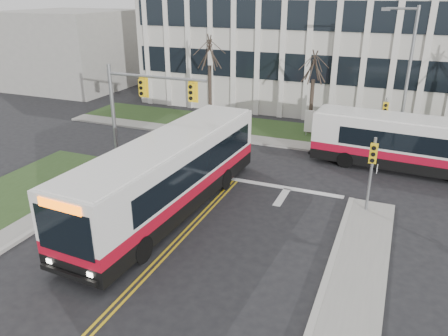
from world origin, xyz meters
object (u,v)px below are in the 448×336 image
bus_main (169,176)px  bus_cross (416,146)px  streetlight (405,74)px  directory_sign (315,122)px

bus_main → bus_cross: (10.88, 9.83, -0.22)m
bus_cross → streetlight: bearing=-153.3°
streetlight → bus_cross: (1.17, -2.79, -3.63)m
directory_sign → streetlight: bearing=-13.2°
bus_main → bus_cross: size_ratio=1.14×
directory_sign → bus_main: size_ratio=0.15×
streetlight → bus_cross: size_ratio=0.78×
directory_sign → bus_main: (-4.18, -13.92, 0.62)m
directory_sign → bus_main: 14.55m
streetlight → bus_cross: streetlight is taller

